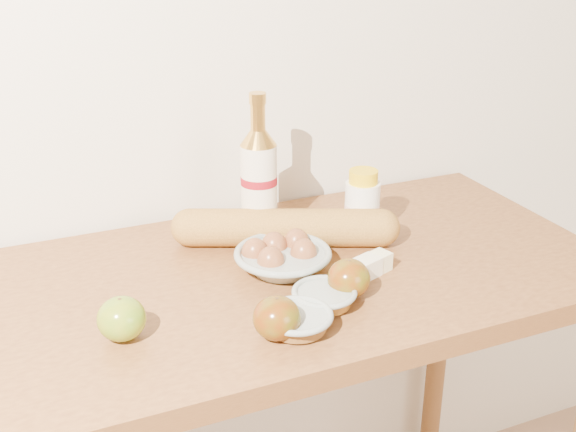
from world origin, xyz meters
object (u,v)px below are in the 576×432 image
object	(u,v)px
table	(282,329)
egg_bowl	(282,257)
baguette	(285,228)
bourbon_bottle	(259,181)
cream_bottle	(362,206)

from	to	relation	value
table	egg_bowl	size ratio (longest dim) A/B	6.26
table	baguette	world-z (taller)	baguette
bourbon_bottle	egg_bowl	distance (m)	0.17
table	bourbon_bottle	world-z (taller)	bourbon_bottle
cream_bottle	baguette	bearing A→B (deg)	179.04
cream_bottle	table	bearing A→B (deg)	-153.70
table	baguette	size ratio (longest dim) A/B	2.78
table	bourbon_bottle	size ratio (longest dim) A/B	4.15
bourbon_bottle	egg_bowl	xyz separation A→B (m)	(-0.02, -0.15, -0.09)
bourbon_bottle	table	bearing A→B (deg)	-79.83
table	cream_bottle	world-z (taller)	cream_bottle
table	egg_bowl	xyz separation A→B (m)	(0.00, 0.00, 0.15)
cream_bottle	egg_bowl	size ratio (longest dim) A/B	0.71
table	baguette	xyz separation A→B (m)	(0.05, 0.10, 0.16)
bourbon_bottle	baguette	xyz separation A→B (m)	(0.03, -0.06, -0.08)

